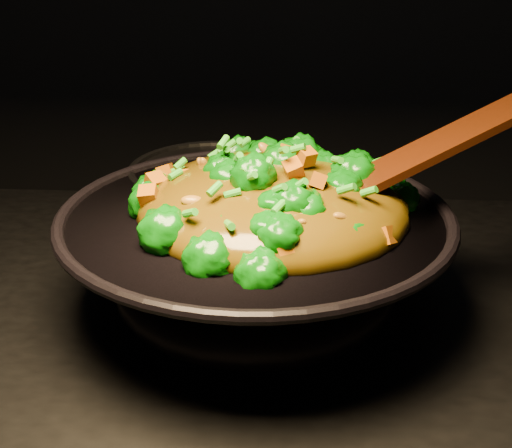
# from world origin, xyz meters

# --- Properties ---
(wok) EXTENTS (0.53, 0.53, 0.12)m
(wok) POSITION_xyz_m (0.05, 0.09, 0.96)
(wok) COLOR black
(wok) RESTS_ON stovetop
(stir_fry) EXTENTS (0.39, 0.39, 0.10)m
(stir_fry) POSITION_xyz_m (0.07, 0.10, 1.07)
(stir_fry) COLOR #095D06
(stir_fry) RESTS_ON wok
(spatula) EXTENTS (0.33, 0.15, 0.14)m
(spatula) POSITION_xyz_m (0.20, 0.10, 1.08)
(spatula) COLOR #311403
(spatula) RESTS_ON wok
(back_pot) EXTENTS (0.24, 0.24, 0.12)m
(back_pot) POSITION_xyz_m (-0.02, 0.24, 0.96)
(back_pot) COLOR black
(back_pot) RESTS_ON stovetop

